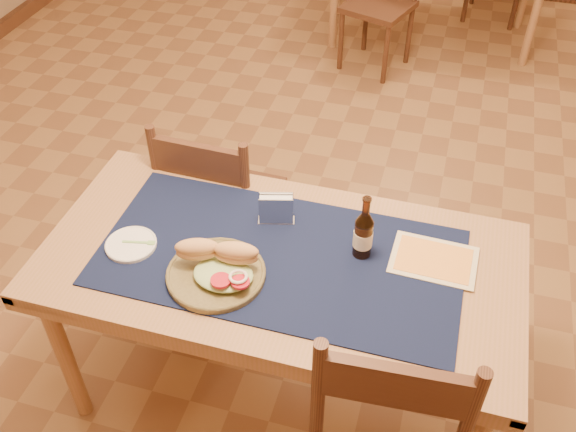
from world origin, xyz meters
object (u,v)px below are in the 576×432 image
(sandwich_plate, at_px, (218,269))
(beer_bottle, at_px, (363,234))
(main_table, at_px, (280,274))
(chair_main_far, at_px, (220,203))
(napkin_holder, at_px, (276,209))

(sandwich_plate, distance_m, beer_bottle, 0.48)
(main_table, bearing_deg, sandwich_plate, -139.88)
(main_table, xyz_separation_m, chair_main_far, (-0.41, 0.48, -0.18))
(beer_bottle, bearing_deg, sandwich_plate, -151.73)
(chair_main_far, xyz_separation_m, sandwich_plate, (0.25, -0.62, 0.30))
(main_table, bearing_deg, napkin_holder, 110.42)
(beer_bottle, distance_m, napkin_holder, 0.33)
(main_table, height_order, beer_bottle, beer_bottle)
(chair_main_far, relative_size, sandwich_plate, 2.93)
(napkin_holder, bearing_deg, main_table, -69.58)
(main_table, relative_size, beer_bottle, 6.64)
(sandwich_plate, xyz_separation_m, napkin_holder, (0.10, 0.30, 0.02))
(chair_main_far, height_order, napkin_holder, chair_main_far)
(napkin_holder, bearing_deg, beer_bottle, -13.59)
(main_table, xyz_separation_m, beer_bottle, (0.26, 0.09, 0.18))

